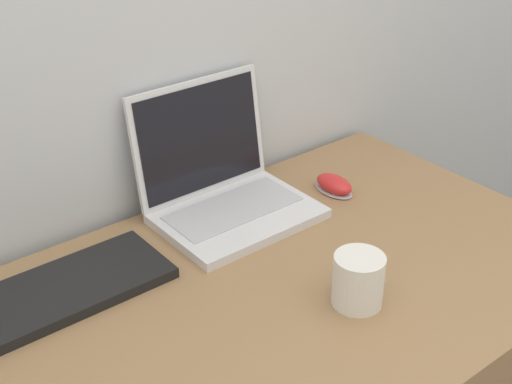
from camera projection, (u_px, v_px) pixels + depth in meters
name	position (u px, v px, depth m)	size (l,w,h in m)	color
laptop	(223.00, 185.00, 1.48)	(0.32, 0.27, 0.26)	silver
drink_cup	(358.00, 279.00, 1.21)	(0.09, 0.09, 0.09)	silver
computer_mouse	(334.00, 185.00, 1.57)	(0.06, 0.10, 0.04)	#B2B2B7
external_keyboard	(50.00, 296.00, 1.23)	(0.43, 0.17, 0.02)	black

